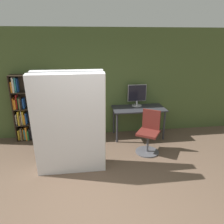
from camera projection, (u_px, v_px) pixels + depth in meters
ground_plane at (107, 221)px, 3.08m from camera, size 16.00×16.00×0.00m
wall_back at (92, 84)px, 5.52m from camera, size 8.00×0.06×2.70m
desk at (139, 112)px, 5.54m from camera, size 1.31×0.68×0.78m
monitor at (137, 95)px, 5.59m from camera, size 0.48×0.26×0.56m
office_chair at (149, 136)px, 4.85m from camera, size 0.61×0.61×0.95m
bookshelf at (29, 110)px, 5.37m from camera, size 0.90×0.29×1.64m
mattress_near at (70, 127)px, 3.87m from camera, size 1.27×0.32×1.92m
mattress_far at (70, 121)px, 4.15m from camera, size 1.27×0.23×1.92m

